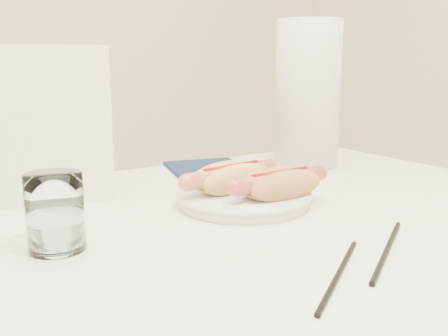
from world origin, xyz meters
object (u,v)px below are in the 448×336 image
table (219,262)px  plate (243,200)px  hotdog_left (232,178)px  paper_towel_roll (308,94)px  hotdog_right (280,184)px  water_glass (55,212)px  napkin_box (50,124)px

table → plate: bearing=33.1°
table → hotdog_left: hotdog_left is taller
table → hotdog_left: size_ratio=6.66×
table → paper_towel_roll: size_ratio=3.89×
table → paper_towel_roll: (0.38, 0.24, 0.21)m
hotdog_right → water_glass: water_glass is taller
table → hotdog_left: (0.07, 0.08, 0.10)m
hotdog_left → plate: bearing=-80.7°
napkin_box → hotdog_right: bearing=-29.7°
water_glass → paper_towel_roll: (0.60, 0.22, 0.11)m
plate → paper_towel_roll: paper_towel_roll is taller
table → paper_towel_roll: bearing=32.2°
table → napkin_box: bearing=121.1°
napkin_box → paper_towel_roll: bearing=10.8°
napkin_box → plate: bearing=-28.0°
napkin_box → hotdog_left: bearing=-25.5°
table → paper_towel_roll: 0.49m
plate → hotdog_right: 0.07m
table → hotdog_right: size_ratio=7.01×
paper_towel_roll → water_glass: bearing=-159.9°
hotdog_left → hotdog_right: hotdog_left is taller
table → plate: (0.08, 0.05, 0.07)m
plate → napkin_box: (-0.24, 0.21, 0.12)m
hotdog_left → paper_towel_roll: size_ratio=0.58×
hotdog_right → napkin_box: napkin_box is taller
napkin_box → paper_towel_roll: (0.54, -0.03, 0.03)m
plate → hotdog_right: bearing=-52.9°
table → napkin_box: 0.36m
paper_towel_roll → table: bearing=-147.8°
water_glass → plate: bearing=6.4°
water_glass → table: bearing=-4.7°
napkin_box → paper_towel_roll: paper_towel_roll is taller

